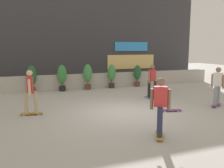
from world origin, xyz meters
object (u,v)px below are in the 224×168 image
at_px(potted_plant_0, 32,77).
at_px(skater_by_wall_right, 160,105).
at_px(skater_far_right, 152,80).
at_px(potted_plant_4, 137,74).
at_px(potted_plant_3, 112,74).
at_px(skater_foreground, 218,85).
at_px(skater_far_left, 30,90).
at_px(skateboard_near_camera, 171,110).
at_px(potted_plant_1, 62,76).
at_px(potted_plant_2, 88,75).

height_order(potted_plant_0, skater_by_wall_right, skater_by_wall_right).
bearing_deg(skater_far_right, potted_plant_0, 145.22).
relative_size(potted_plant_0, potted_plant_4, 1.10).
xyz_separation_m(potted_plant_3, skater_foreground, (2.53, -6.13, 0.08)).
distance_m(skater_far_left, skateboard_near_camera, 5.47).
bearing_deg(potted_plant_0, potted_plant_4, -0.00).
xyz_separation_m(potted_plant_1, potted_plant_4, (4.87, -0.00, -0.10)).
bearing_deg(potted_plant_4, skater_by_wall_right, -112.69).
bearing_deg(potted_plant_4, skater_far_left, -145.19).
xyz_separation_m(potted_plant_2, skater_far_left, (-3.47, -4.73, 0.05)).
bearing_deg(skater_by_wall_right, skateboard_near_camera, 49.46).
xyz_separation_m(potted_plant_1, skater_far_left, (-1.93, -4.73, 0.04)).
xyz_separation_m(skater_foreground, skater_by_wall_right, (-4.25, -2.28, 0.00)).
bearing_deg(potted_plant_0, potted_plant_2, 0.00).
distance_m(potted_plant_0, potted_plant_1, 1.68).
height_order(potted_plant_0, skater_far_left, skater_far_left).
bearing_deg(potted_plant_4, potted_plant_2, 180.00).
bearing_deg(skater_far_right, potted_plant_3, 100.49).
bearing_deg(potted_plant_0, skater_far_right, -34.78).
height_order(potted_plant_3, skateboard_near_camera, potted_plant_3).
distance_m(potted_plant_0, potted_plant_4, 6.54).
height_order(potted_plant_4, skater_far_left, skater_far_left).
height_order(potted_plant_2, skateboard_near_camera, potted_plant_2).
xyz_separation_m(potted_plant_0, potted_plant_4, (6.54, -0.00, -0.10)).
bearing_deg(potted_plant_2, skater_far_left, -126.31).
bearing_deg(skater_far_left, skater_far_right, 9.40).
bearing_deg(skateboard_near_camera, skater_far_left, 164.66).
bearing_deg(potted_plant_2, skater_by_wall_right, -91.30).
xyz_separation_m(potted_plant_0, potted_plant_2, (3.22, 0.00, 0.00)).
distance_m(skater_far_left, skater_far_right, 5.78).
relative_size(potted_plant_2, potted_plant_3, 1.04).
bearing_deg(potted_plant_2, skater_foreground, -56.50).
distance_m(potted_plant_4, skater_far_left, 8.28).
height_order(potted_plant_0, potted_plant_2, potted_plant_2).
bearing_deg(skater_by_wall_right, skater_foreground, 28.25).
bearing_deg(potted_plant_3, potted_plant_2, 180.00).
xyz_separation_m(potted_plant_3, skater_by_wall_right, (-1.72, -8.41, 0.08)).
bearing_deg(potted_plant_2, potted_plant_4, -0.00).
xyz_separation_m(potted_plant_4, skater_far_left, (-6.80, -4.73, 0.15)).
bearing_deg(skater_far_right, skater_far_left, -170.60).
bearing_deg(potted_plant_4, skateboard_near_camera, -104.48).
distance_m(skater_by_wall_right, skateboard_near_camera, 3.09).
bearing_deg(potted_plant_1, skateboard_near_camera, -61.99).
bearing_deg(potted_plant_3, skater_far_left, -136.63).
bearing_deg(skater_foreground, potted_plant_4, 96.79).
distance_m(potted_plant_2, potted_plant_4, 3.33).
distance_m(potted_plant_0, skater_by_wall_right, 8.94).
bearing_deg(potted_plant_4, skater_foreground, -83.21).
relative_size(potted_plant_1, potted_plant_2, 1.00).
bearing_deg(potted_plant_2, skateboard_near_camera, -74.26).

